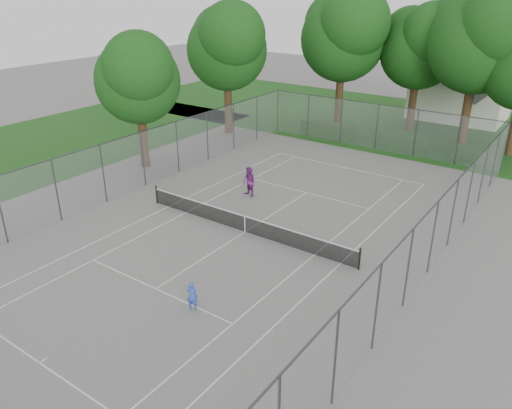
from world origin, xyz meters
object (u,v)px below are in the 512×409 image
Objects in this scene: house at (464,74)px; girl_player at (192,296)px; tennis_net at (245,223)px; woman_player at (249,182)px.

girl_player is (-0.29, -37.08, -3.44)m from house.
house reaches higher than tennis_net.
woman_player is at bearing -100.90° from house.
woman_player is (-4.83, 10.51, 0.29)m from girl_player.
tennis_net is 7.03× the size of woman_player.
woman_player reaches higher than tennis_net.
girl_player is 11.57m from woman_player.
house is (2.53, 30.53, 3.56)m from tennis_net.
girl_player is at bearing -90.45° from house.
woman_player is at bearing 123.10° from tennis_net.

